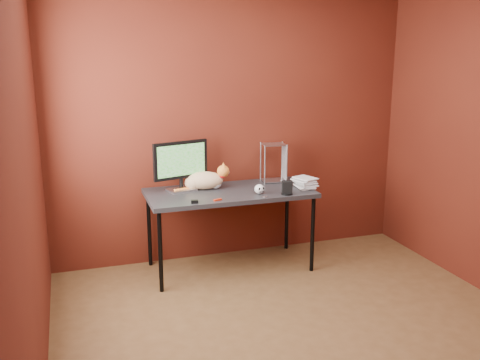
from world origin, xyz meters
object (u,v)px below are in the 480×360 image
object	(u,v)px
speaker	(287,188)
monitor	(181,163)
desk	(230,196)
skull_mug	(259,189)
book_stack	(299,133)
cat	(205,180)

from	to	relation	value
speaker	monitor	bearing A→B (deg)	169.36
monitor	speaker	world-z (taller)	monitor
desk	skull_mug	size ratio (longest dim) A/B	16.64
skull_mug	book_stack	bearing A→B (deg)	3.65
skull_mug	book_stack	size ratio (longest dim) A/B	0.09
desk	cat	distance (m)	0.27
skull_mug	book_stack	distance (m)	0.63
cat	desk	bearing A→B (deg)	-23.40
desk	book_stack	distance (m)	0.85
speaker	cat	bearing A→B (deg)	162.69
cat	book_stack	bearing A→B (deg)	-4.64
desk	monitor	size ratio (longest dim) A/B	2.90
monitor	book_stack	xyz separation A→B (m)	(1.05, -0.24, 0.26)
cat	book_stack	size ratio (longest dim) A/B	0.50
skull_mug	speaker	size ratio (longest dim) A/B	0.75
skull_mug	cat	bearing A→B (deg)	134.84
cat	skull_mug	size ratio (longest dim) A/B	5.77
speaker	book_stack	world-z (taller)	book_stack
desk	skull_mug	distance (m)	0.30
monitor	skull_mug	world-z (taller)	monitor
cat	speaker	bearing A→B (deg)	-21.20
monitor	skull_mug	xyz separation A→B (m)	(0.64, -0.32, -0.21)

